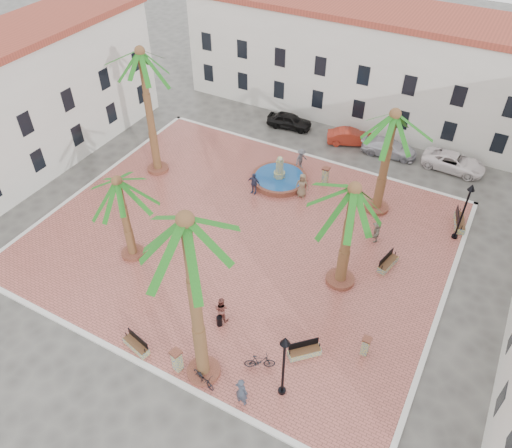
# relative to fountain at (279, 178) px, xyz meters

# --- Properties ---
(ground) EXTENTS (120.00, 120.00, 0.00)m
(ground) POSITION_rel_fountain_xyz_m (0.64, -6.68, -0.45)
(ground) COLOR #56544F
(ground) RESTS_ON ground
(plaza) EXTENTS (26.00, 22.00, 0.15)m
(plaza) POSITION_rel_fountain_xyz_m (0.64, -6.68, -0.37)
(plaza) COLOR #AD574C
(plaza) RESTS_ON ground
(kerb_n) EXTENTS (26.30, 0.30, 0.16)m
(kerb_n) POSITION_rel_fountain_xyz_m (0.64, 4.32, -0.37)
(kerb_n) COLOR silver
(kerb_n) RESTS_ON ground
(kerb_s) EXTENTS (26.30, 0.30, 0.16)m
(kerb_s) POSITION_rel_fountain_xyz_m (0.64, -17.68, -0.37)
(kerb_s) COLOR silver
(kerb_s) RESTS_ON ground
(kerb_e) EXTENTS (0.30, 22.30, 0.16)m
(kerb_e) POSITION_rel_fountain_xyz_m (13.64, -6.68, -0.37)
(kerb_e) COLOR silver
(kerb_e) RESTS_ON ground
(kerb_w) EXTENTS (0.30, 22.30, 0.16)m
(kerb_w) POSITION_rel_fountain_xyz_m (-12.36, -6.68, -0.37)
(kerb_w) COLOR silver
(kerb_w) RESTS_ON ground
(building_north) EXTENTS (30.40, 7.40, 9.50)m
(building_north) POSITION_rel_fountain_xyz_m (0.64, 13.31, 4.32)
(building_north) COLOR silver
(building_north) RESTS_ON ground
(building_west) EXTENTS (6.40, 24.40, 10.00)m
(building_west) POSITION_rel_fountain_xyz_m (-18.36, -6.68, 4.57)
(building_west) COLOR silver
(building_west) RESTS_ON ground
(fountain) EXTENTS (4.22, 4.22, 2.18)m
(fountain) POSITION_rel_fountain_xyz_m (0.00, 0.00, 0.00)
(fountain) COLOR brown
(fountain) RESTS_ON plaza
(palm_nw) EXTENTS (5.32, 5.32, 9.82)m
(palm_nw) POSITION_rel_fountain_xyz_m (-8.97, -3.20, 8.19)
(palm_nw) COLOR brown
(palm_nw) RESTS_ON plaza
(palm_sw) EXTENTS (4.78, 4.78, 6.10)m
(palm_sw) POSITION_rel_fountain_xyz_m (-4.64, -11.55, 4.73)
(palm_sw) COLOR brown
(palm_sw) RESTS_ON plaza
(palm_s) EXTENTS (5.54, 5.54, 10.62)m
(palm_s) POSITION_rel_fountain_xyz_m (4.01, -16.60, 8.93)
(palm_s) COLOR brown
(palm_s) RESTS_ON plaza
(palm_e) EXTENTS (5.64, 5.64, 7.35)m
(palm_e) POSITION_rel_fountain_xyz_m (7.79, -7.38, 5.78)
(palm_e) COLOR brown
(palm_e) RESTS_ON plaza
(palm_ne) EXTENTS (5.57, 5.57, 7.84)m
(palm_ne) POSITION_rel_fountain_xyz_m (7.52, 0.31, 6.26)
(palm_ne) COLOR brown
(palm_ne) RESTS_ON plaza
(bench_s) EXTENTS (1.73, 0.86, 0.88)m
(bench_s) POSITION_rel_fountain_xyz_m (0.08, -17.07, -0.05)
(bench_s) COLOR gray
(bench_s) RESTS_ON plaza
(bench_se) EXTENTS (1.62, 1.60, 0.92)m
(bench_se) POSITION_rel_fountain_xyz_m (8.06, -13.19, -0.04)
(bench_se) COLOR gray
(bench_se) RESTS_ON plaza
(bench_e) EXTENTS (0.89, 1.79, 0.91)m
(bench_e) POSITION_rel_fountain_xyz_m (9.93, -4.83, -0.04)
(bench_e) COLOR gray
(bench_e) RESTS_ON plaza
(bench_ne) EXTENTS (1.07, 2.04, 1.03)m
(bench_ne) POSITION_rel_fountain_xyz_m (13.02, 1.24, -0.01)
(bench_ne) COLOR gray
(bench_ne) RESTS_ON plaza
(lamppost_s) EXTENTS (0.48, 0.48, 4.42)m
(lamppost_s) POSITION_rel_fountain_xyz_m (7.98, -15.67, 2.70)
(lamppost_s) COLOR black
(lamppost_s) RESTS_ON plaza
(lamppost_e) EXTENTS (0.47, 0.47, 4.36)m
(lamppost_e) POSITION_rel_fountain_xyz_m (13.04, -0.11, 2.65)
(lamppost_e) COLOR black
(lamppost_e) RESTS_ON plaza
(bollard_se) EXTENTS (0.62, 0.62, 1.45)m
(bollard_se) POSITION_rel_fountain_xyz_m (2.74, -17.03, 0.45)
(bollard_se) COLOR gray
(bollard_se) RESTS_ON plaza
(bollard_n) EXTENTS (0.52, 0.52, 1.45)m
(bollard_n) POSITION_rel_fountain_xyz_m (3.17, 1.30, 0.45)
(bollard_n) COLOR gray
(bollard_n) RESTS_ON plaza
(bollard_e) EXTENTS (0.46, 0.46, 1.25)m
(bollard_e) POSITION_rel_fountain_xyz_m (10.79, -11.60, 0.35)
(bollard_e) COLOR gray
(bollard_e) RESTS_ON plaza
(litter_bin) EXTENTS (0.33, 0.33, 0.64)m
(litter_bin) POSITION_rel_fountain_xyz_m (3.13, -13.65, 0.02)
(litter_bin) COLOR black
(litter_bin) RESTS_ON plaza
(cyclist_a) EXTENTS (0.72, 0.51, 1.88)m
(cyclist_a) POSITION_rel_fountain_xyz_m (6.52, -17.08, 0.65)
(cyclist_a) COLOR #343B4A
(cyclist_a) RESTS_ON plaza
(bicycle_a) EXTENTS (1.62, 0.96, 0.80)m
(bicycle_a) POSITION_rel_fountain_xyz_m (4.34, -17.08, 0.10)
(bicycle_a) COLOR black
(bicycle_a) RESTS_ON plaza
(cyclist_b) EXTENTS (0.83, 0.67, 1.66)m
(cyclist_b) POSITION_rel_fountain_xyz_m (3.03, -13.23, 0.53)
(cyclist_b) COLOR brown
(cyclist_b) RESTS_ON plaza
(bicycle_b) EXTENTS (1.63, 1.18, 0.97)m
(bicycle_b) POSITION_rel_fountain_xyz_m (6.36, -14.96, 0.19)
(bicycle_b) COLOR black
(bicycle_b) RESTS_ON plaza
(pedestrian_fountain_a) EXTENTS (1.02, 0.76, 1.88)m
(pedestrian_fountain_a) POSITION_rel_fountain_xyz_m (2.25, -0.87, 0.64)
(pedestrian_fountain_a) COLOR #79654B
(pedestrian_fountain_a) RESTS_ON plaza
(pedestrian_fountain_b) EXTENTS (1.01, 0.43, 1.71)m
(pedestrian_fountain_b) POSITION_rel_fountain_xyz_m (-1.00, -2.19, 0.56)
(pedestrian_fountain_b) COLOR #353C5B
(pedestrian_fountain_b) RESTS_ON plaza
(pedestrian_north) EXTENTS (0.97, 1.28, 1.76)m
(pedestrian_north) POSITION_rel_fountain_xyz_m (0.73, 2.30, 0.58)
(pedestrian_north) COLOR #525358
(pedestrian_north) RESTS_ON plaza
(pedestrian_east) EXTENTS (0.94, 1.50, 1.55)m
(pedestrian_east) POSITION_rel_fountain_xyz_m (8.48, -2.86, 0.48)
(pedestrian_east) COLOR gray
(pedestrian_east) RESTS_ON plaza
(car_black) EXTENTS (4.07, 2.03, 1.33)m
(car_black) POSITION_rel_fountain_xyz_m (-2.90, 7.78, 0.22)
(car_black) COLOR black
(car_black) RESTS_ON ground
(car_red) EXTENTS (4.10, 2.77, 1.28)m
(car_red) POSITION_rel_fountain_xyz_m (2.77, 7.81, 0.19)
(car_red) COLOR #A0291A
(car_red) RESTS_ON ground
(car_silver) EXTENTS (4.62, 2.23, 1.30)m
(car_silver) POSITION_rel_fountain_xyz_m (6.10, 7.73, 0.20)
(car_silver) COLOR silver
(car_silver) RESTS_ON ground
(car_white) EXTENTS (4.85, 2.37, 1.33)m
(car_white) POSITION_rel_fountain_xyz_m (11.15, 8.09, 0.22)
(car_white) COLOR white
(car_white) RESTS_ON ground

